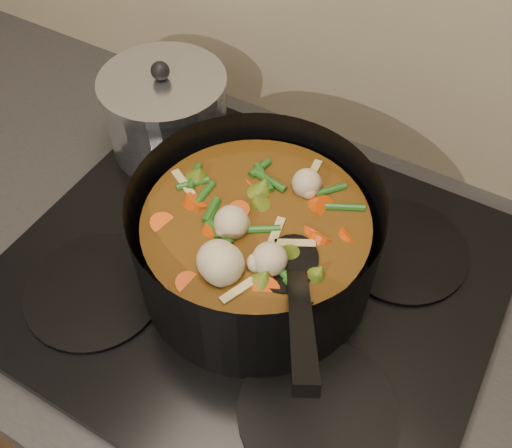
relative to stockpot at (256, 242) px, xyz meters
The scene contains 4 objects.
counter 0.54m from the stockpot, 162.29° to the left, with size 2.64×0.64×0.91m.
stovetop 0.08m from the stockpot, 162.29° to the left, with size 0.62×0.54×0.03m.
stockpot is the anchor object (origin of this frame).
saucepan 0.28m from the stockpot, 148.40° to the left, with size 0.19×0.19×0.15m.
Camera 1 is at (0.22, 1.56, 1.56)m, focal length 40.00 mm.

